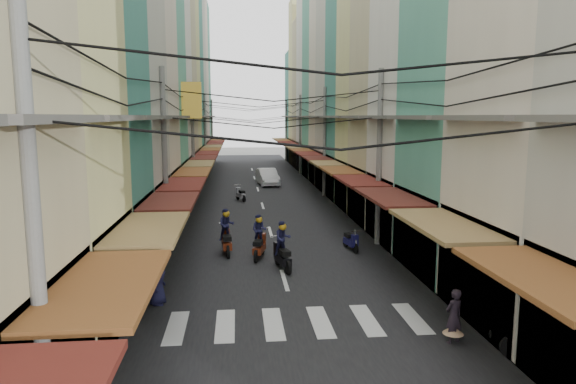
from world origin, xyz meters
TOP-DOWN VIEW (x-y plane):
  - ground at (0.00, 0.00)m, footprint 160.00×160.00m
  - road at (0.00, 20.00)m, footprint 10.00×80.00m
  - sidewalk_left at (-6.50, 20.00)m, footprint 3.00×80.00m
  - sidewalk_right at (6.50, 20.00)m, footprint 3.00×80.00m
  - crosswalk at (-0.00, -6.00)m, footprint 7.55×2.40m
  - building_row_left at (-7.92, 16.56)m, footprint 7.80×67.67m
  - building_row_right at (7.92, 16.45)m, footprint 7.80×68.98m
  - utility_poles at (0.00, 15.01)m, footprint 10.20×66.13m
  - white_car at (0.96, 24.62)m, footprint 5.34×2.58m
  - bicycle at (6.94, 0.82)m, footprint 1.53×1.02m
  - moving_scooters at (-0.74, 2.37)m, footprint 6.02×18.79m
  - parked_scooters at (4.78, -4.86)m, footprint 13.45×13.32m
  - pedestrians at (-4.53, 1.87)m, footprint 11.98×23.36m
  - market_umbrella at (7.17, -4.29)m, footprint 2.13×2.13m
  - traffic_sign at (5.63, -0.87)m, footprint 0.10×0.57m

SIDE VIEW (x-z plane):
  - ground at x=0.00m, z-range 0.00..0.00m
  - white_car at x=0.96m, z-range -0.91..0.91m
  - bicycle at x=6.94m, z-range -0.49..0.49m
  - road at x=0.00m, z-range 0.00..0.02m
  - crosswalk at x=0.00m, z-range 0.02..0.03m
  - sidewalk_left at x=-6.50m, z-range 0.00..0.06m
  - sidewalk_right at x=6.50m, z-range 0.00..0.06m
  - parked_scooters at x=4.78m, z-range -0.04..0.98m
  - moving_scooters at x=-0.74m, z-range -0.43..1.58m
  - pedestrians at x=-4.53m, z-range -0.06..2.12m
  - traffic_sign at x=5.63m, z-range 0.57..3.19m
  - market_umbrella at x=7.17m, z-range 0.85..3.10m
  - utility_poles at x=0.00m, z-range 2.49..10.69m
  - building_row_right at x=7.92m, z-range -1.89..20.71m
  - building_row_left at x=-7.92m, z-range -2.07..21.63m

